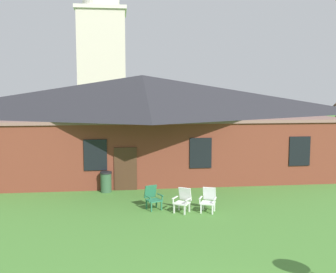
% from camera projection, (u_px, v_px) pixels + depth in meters
% --- Properties ---
extents(brick_building, '(21.30, 10.40, 5.73)m').
position_uv_depth(brick_building, '(143.00, 122.00, 24.76)').
color(brick_building, brown).
rests_on(brick_building, ground).
extents(dome_tower, '(5.18, 5.18, 18.86)m').
position_uv_depth(dome_tower, '(102.00, 54.00, 43.01)').
color(dome_tower, beige).
rests_on(dome_tower, ground).
extents(lawn_chair_by_porch, '(0.79, 0.83, 0.96)m').
position_uv_depth(lawn_chair_by_porch, '(152.00, 197.00, 16.81)').
color(lawn_chair_by_porch, '#28704C').
rests_on(lawn_chair_by_porch, ground).
extents(lawn_chair_near_door, '(0.85, 0.87, 0.96)m').
position_uv_depth(lawn_chair_near_door, '(183.00, 200.00, 16.40)').
color(lawn_chair_near_door, silver).
rests_on(lawn_chair_near_door, ground).
extents(lawn_chair_left_end, '(0.79, 0.84, 0.96)m').
position_uv_depth(lawn_chair_left_end, '(209.00, 199.00, 16.44)').
color(lawn_chair_left_end, white).
rests_on(lawn_chair_left_end, ground).
extents(trash_bin, '(0.56, 0.56, 0.98)m').
position_uv_depth(trash_bin, '(106.00, 182.00, 19.56)').
color(trash_bin, '#335638').
rests_on(trash_bin, ground).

